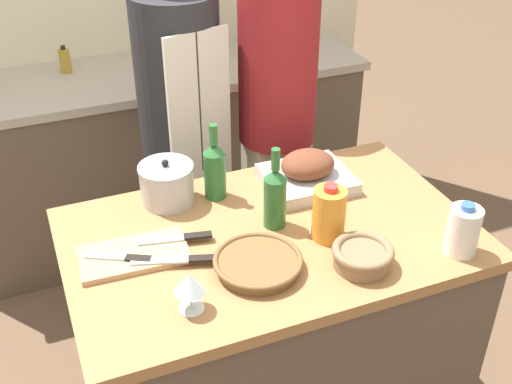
% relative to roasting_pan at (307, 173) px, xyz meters
% --- Properties ---
extents(kitchen_island, '(1.26, 0.78, 0.92)m').
position_rel_roasting_pan_xyz_m(kitchen_island, '(-0.23, -0.21, -0.51)').
color(kitchen_island, brown).
rests_on(kitchen_island, ground_plane).
extents(back_counter, '(2.03, 0.60, 0.92)m').
position_rel_roasting_pan_xyz_m(back_counter, '(-0.23, 1.21, -0.50)').
color(back_counter, brown).
rests_on(back_counter, ground_plane).
extents(roasting_pan, '(0.29, 0.26, 0.13)m').
position_rel_roasting_pan_xyz_m(roasting_pan, '(0.00, 0.00, 0.00)').
color(roasting_pan, '#BCBCC1').
rests_on(roasting_pan, kitchen_island).
extents(wicker_basket, '(0.26, 0.26, 0.04)m').
position_rel_roasting_pan_xyz_m(wicker_basket, '(-0.33, -0.36, -0.03)').
color(wicker_basket, brown).
rests_on(wicker_basket, kitchen_island).
extents(cutting_board, '(0.32, 0.19, 0.02)m').
position_rel_roasting_pan_xyz_m(cutting_board, '(-0.64, -0.17, -0.04)').
color(cutting_board, tan).
rests_on(cutting_board, kitchen_island).
extents(stock_pot, '(0.18, 0.18, 0.16)m').
position_rel_roasting_pan_xyz_m(stock_pot, '(-0.47, 0.08, 0.02)').
color(stock_pot, '#B7B7BC').
rests_on(stock_pot, kitchen_island).
extents(mixing_bowl, '(0.18, 0.18, 0.07)m').
position_rel_roasting_pan_xyz_m(mixing_bowl, '(-0.04, -0.45, -0.01)').
color(mixing_bowl, '#846647').
rests_on(mixing_bowl, kitchen_island).
extents(juice_jug, '(0.10, 0.10, 0.18)m').
position_rel_roasting_pan_xyz_m(juice_jug, '(-0.07, -0.29, 0.04)').
color(juice_jug, orange).
rests_on(juice_jug, kitchen_island).
extents(milk_jug, '(0.10, 0.10, 0.17)m').
position_rel_roasting_pan_xyz_m(milk_jug, '(0.26, -0.50, 0.03)').
color(milk_jug, white).
rests_on(milk_jug, kitchen_island).
extents(wine_bottle_green, '(0.07, 0.07, 0.27)m').
position_rel_roasting_pan_xyz_m(wine_bottle_green, '(-0.20, -0.17, 0.06)').
color(wine_bottle_green, '#28662D').
rests_on(wine_bottle_green, kitchen_island).
extents(wine_bottle_dark, '(0.07, 0.07, 0.27)m').
position_rel_roasting_pan_xyz_m(wine_bottle_dark, '(-0.31, 0.05, 0.06)').
color(wine_bottle_dark, '#28662D').
rests_on(wine_bottle_dark, kitchen_island).
extents(wine_glass_left, '(0.08, 0.08, 0.12)m').
position_rel_roasting_pan_xyz_m(wine_glass_left, '(-0.55, -0.44, 0.04)').
color(wine_glass_left, silver).
rests_on(wine_glass_left, kitchen_island).
extents(knife_chef, '(0.26, 0.11, 0.01)m').
position_rel_roasting_pan_xyz_m(knife_chef, '(-0.53, -0.26, -0.03)').
color(knife_chef, '#B7B7BC').
rests_on(knife_chef, cutting_board).
extents(knife_paring, '(0.23, 0.07, 0.01)m').
position_rel_roasting_pan_xyz_m(knife_paring, '(-0.51, -0.16, -0.03)').
color(knife_paring, '#B7B7BC').
rests_on(knife_paring, cutting_board).
extents(knife_bread, '(0.18, 0.12, 0.01)m').
position_rel_roasting_pan_xyz_m(knife_bread, '(-0.68, -0.18, -0.03)').
color(knife_bread, '#B7B7BC').
rests_on(knife_bread, cutting_board).
extents(stand_mixer, '(0.18, 0.14, 0.36)m').
position_rel_roasting_pan_xyz_m(stand_mixer, '(0.02, 1.30, 0.10)').
color(stand_mixer, '#333842').
rests_on(stand_mixer, back_counter).
extents(condiment_bottle_tall, '(0.05, 0.05, 0.13)m').
position_rel_roasting_pan_xyz_m(condiment_bottle_tall, '(-0.18, 1.11, 0.01)').
color(condiment_bottle_tall, '#234C28').
rests_on(condiment_bottle_tall, back_counter).
extents(condiment_bottle_short, '(0.05, 0.05, 0.13)m').
position_rel_roasting_pan_xyz_m(condiment_bottle_short, '(-0.63, 1.34, 0.01)').
color(condiment_bottle_short, '#B28E2D').
rests_on(condiment_bottle_short, back_counter).
extents(condiment_bottle_extra, '(0.06, 0.06, 0.20)m').
position_rel_roasting_pan_xyz_m(condiment_bottle_extra, '(0.47, 1.30, 0.05)').
color(condiment_bottle_extra, '#332D28').
rests_on(condiment_bottle_extra, back_counter).
extents(person_cook_aproned, '(0.33, 0.36, 1.65)m').
position_rel_roasting_pan_xyz_m(person_cook_aproned, '(-0.28, 0.58, -0.05)').
color(person_cook_aproned, beige).
rests_on(person_cook_aproned, ground_plane).
extents(person_cook_guest, '(0.32, 0.32, 1.73)m').
position_rel_roasting_pan_xyz_m(person_cook_guest, '(0.11, 0.51, 0.00)').
color(person_cook_guest, beige).
rests_on(person_cook_guest, ground_plane).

